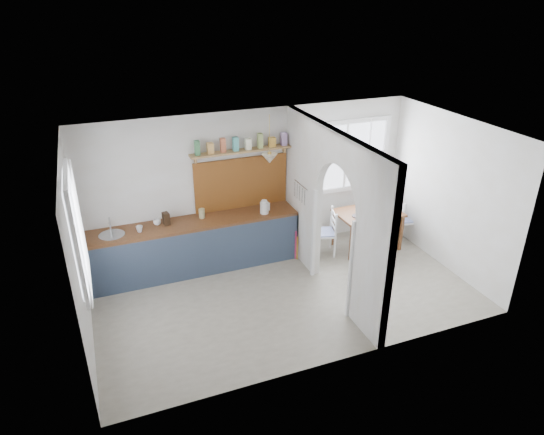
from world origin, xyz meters
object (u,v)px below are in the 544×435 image
object	(u,v)px
dining_table	(367,230)
chair_right	(407,219)
chair_left	(324,232)
kettle	(264,207)
vase	(367,201)

from	to	relation	value
dining_table	chair_right	size ratio (longest dim) A/B	1.41
chair_left	chair_right	distance (m)	1.75
chair_left	kettle	size ratio (longest dim) A/B	3.62
dining_table	chair_right	world-z (taller)	chair_right
kettle	vase	size ratio (longest dim) A/B	1.31
dining_table	kettle	distance (m)	2.04
chair_left	kettle	bearing A→B (deg)	-84.91
kettle	vase	xyz separation A→B (m)	(2.03, -0.02, -0.21)
dining_table	kettle	size ratio (longest dim) A/B	4.85
chair_right	vase	bearing A→B (deg)	83.79
chair_left	chair_right	xyz separation A→B (m)	(1.75, -0.03, -0.02)
dining_table	kettle	world-z (taller)	kettle
chair_right	kettle	bearing A→B (deg)	93.98
chair_left	vase	size ratio (longest dim) A/B	4.73
dining_table	vase	distance (m)	0.53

